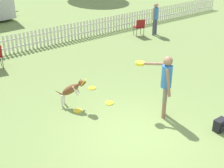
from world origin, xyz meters
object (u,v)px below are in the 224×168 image
(leaping_dog, at_px, (72,89))
(folding_chair_blue_left, at_px, (140,26))
(frisbee_near_handler, at_px, (109,103))
(frisbee_near_dog, at_px, (78,111))
(backpack_on_grass, at_px, (220,125))
(handler_person, at_px, (165,79))
(spectator_standing, at_px, (155,16))
(frisbee_midfield, at_px, (92,88))

(leaping_dog, relative_size, folding_chair_blue_left, 1.11)
(frisbee_near_handler, xyz_separation_m, folding_chair_blue_left, (5.21, 4.46, 0.50))
(leaping_dog, distance_m, frisbee_near_dog, 0.64)
(leaping_dog, distance_m, backpack_on_grass, 4.12)
(handler_person, height_order, folding_chair_blue_left, handler_person)
(folding_chair_blue_left, distance_m, spectator_standing, 0.91)
(frisbee_midfield, bearing_deg, handler_person, -76.87)
(frisbee_near_dog, bearing_deg, handler_person, -42.93)
(frisbee_midfield, height_order, folding_chair_blue_left, folding_chair_blue_left)
(backpack_on_grass, distance_m, folding_chair_blue_left, 8.25)
(frisbee_midfield, xyz_separation_m, folding_chair_blue_left, (5.06, 3.32, 0.50))
(leaping_dog, height_order, backpack_on_grass, leaping_dog)
(handler_person, height_order, frisbee_near_handler, handler_person)
(leaping_dog, bearing_deg, frisbee_midfield, 168.76)
(handler_person, relative_size, folding_chair_blue_left, 2.07)
(handler_person, relative_size, frisbee_midfield, 7.01)
(handler_person, relative_size, spectator_standing, 1.13)
(backpack_on_grass, bearing_deg, spectator_standing, 56.97)
(frisbee_near_dog, bearing_deg, backpack_on_grass, -51.83)
(leaping_dog, xyz_separation_m, spectator_standing, (6.91, 3.66, 0.37))
(leaping_dog, xyz_separation_m, backpack_on_grass, (2.35, -3.36, -0.41))
(handler_person, bearing_deg, frisbee_midfield, 62.16)
(leaping_dog, relative_size, spectator_standing, 0.60)
(leaping_dog, height_order, frisbee_midfield, leaping_dog)
(handler_person, distance_m, spectator_standing, 7.66)
(frisbee_near_dog, bearing_deg, folding_chair_blue_left, 34.51)
(handler_person, xyz_separation_m, backpack_on_grass, (0.65, -1.42, -0.95))
(frisbee_near_handler, relative_size, frisbee_midfield, 1.00)
(frisbee_near_dog, bearing_deg, leaping_dog, 82.28)
(frisbee_midfield, bearing_deg, frisbee_near_handler, -97.26)
(backpack_on_grass, bearing_deg, handler_person, 114.52)
(frisbee_midfield, bearing_deg, backpack_on_grass, -72.64)
(frisbee_midfield, xyz_separation_m, spectator_standing, (5.81, 3.04, 0.92))
(frisbee_near_handler, bearing_deg, handler_person, -62.55)
(handler_person, xyz_separation_m, frisbee_near_dog, (-1.74, 1.62, -1.10))
(frisbee_near_dog, height_order, folding_chair_blue_left, folding_chair_blue_left)
(frisbee_near_dog, xyz_separation_m, spectator_standing, (6.96, 3.98, 0.92))
(frisbee_near_dog, relative_size, folding_chair_blue_left, 0.30)
(frisbee_near_dog, distance_m, spectator_standing, 8.07)
(frisbee_near_handler, relative_size, backpack_on_grass, 0.74)
(handler_person, distance_m, folding_chair_blue_left, 7.41)
(folding_chair_blue_left, bearing_deg, frisbee_near_handler, 59.28)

